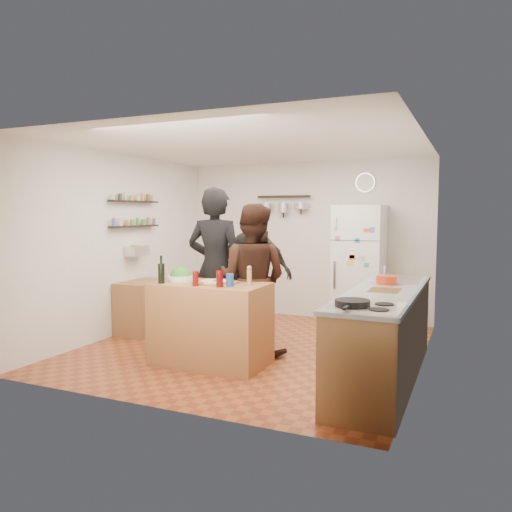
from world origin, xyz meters
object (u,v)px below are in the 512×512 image
at_px(red_bowl, 387,280).
at_px(wall_clock, 365,182).
at_px(counter_run, 384,336).
at_px(side_table, 145,307).
at_px(salad_bowl, 181,278).
at_px(person_center, 252,279).
at_px(pepper_mill, 249,278).
at_px(person_left, 216,268).
at_px(fridge, 359,266).
at_px(person_back, 253,274).
at_px(wine_bottle, 161,273).
at_px(skillet, 352,303).
at_px(prep_island, 211,324).
at_px(salt_canister, 230,280).

relative_size(red_bowl, wall_clock, 0.74).
distance_m(counter_run, side_table, 3.51).
height_order(salad_bowl, person_center, person_center).
relative_size(pepper_mill, counter_run, 0.06).
xyz_separation_m(person_left, fridge, (1.39, 1.91, -0.10)).
relative_size(person_back, counter_run, 0.68).
relative_size(wine_bottle, counter_run, 0.08).
bearing_deg(pepper_mill, fridge, 75.07).
relative_size(counter_run, skillet, 9.04).
distance_m(red_bowl, fridge, 2.01).
distance_m(salad_bowl, side_table, 1.56).
height_order(prep_island, side_table, prep_island).
bearing_deg(side_table, person_left, -12.70).
height_order(prep_island, salt_canister, salt_canister).
height_order(skillet, side_table, skillet).
bearing_deg(salt_canister, pepper_mill, 48.58).
bearing_deg(person_back, salad_bowl, 63.94).
relative_size(person_center, counter_run, 0.68).
xyz_separation_m(salad_bowl, wine_bottle, (-0.08, -0.27, 0.08)).
distance_m(person_left, person_back, 0.55).
xyz_separation_m(person_center, skillet, (1.50, -1.33, 0.05)).
bearing_deg(pepper_mill, skillet, -32.06).
bearing_deg(person_left, skillet, 139.46).
bearing_deg(person_center, salt_canister, 92.00).
bearing_deg(side_table, prep_island, -30.19).
relative_size(wine_bottle, wall_clock, 0.74).
xyz_separation_m(pepper_mill, skillet, (1.31, -0.82, -0.05)).
distance_m(salt_canister, skillet, 1.60).
distance_m(prep_island, person_left, 0.87).
distance_m(pepper_mill, fridge, 2.57).
height_order(salad_bowl, counter_run, salad_bowl).
bearing_deg(wine_bottle, red_bowl, 20.59).
bearing_deg(person_back, wine_bottle, 65.57).
bearing_deg(red_bowl, pepper_mill, -156.28).
xyz_separation_m(person_center, side_table, (-1.84, 0.36, -0.53)).
bearing_deg(counter_run, salad_bowl, -175.40).
relative_size(person_center, skillet, 6.18).
height_order(person_center, skillet, person_center).
bearing_deg(red_bowl, prep_island, -160.31).
bearing_deg(skillet, fridge, 101.12).
height_order(skillet, fridge, fridge).
height_order(person_left, person_center, person_left).
xyz_separation_m(wine_bottle, pepper_mill, (0.95, 0.27, -0.03)).
distance_m(person_center, red_bowl, 1.56).
relative_size(person_center, wall_clock, 5.99).
height_order(salt_canister, person_center, person_center).
height_order(wine_bottle, person_back, person_back).
bearing_deg(counter_run, skillet, -95.68).
height_order(prep_island, pepper_mill, pepper_mill).
relative_size(counter_run, side_table, 3.29).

